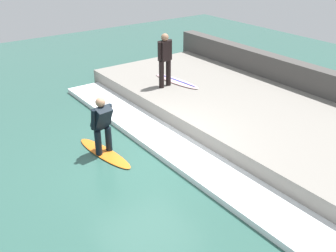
{
  "coord_description": "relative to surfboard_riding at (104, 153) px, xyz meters",
  "views": [
    {
      "loc": [
        -4.5,
        -7.15,
        5.03
      ],
      "look_at": [
        0.68,
        0.0,
        0.7
      ],
      "focal_mm": 42.0,
      "sensor_mm": 36.0,
      "label": 1
    }
  ],
  "objects": [
    {
      "name": "concrete_ledge",
      "position": [
        4.35,
        -0.8,
        0.24
      ],
      "size": [
        4.4,
        11.35,
        0.54
      ],
      "primitive_type": "cube",
      "color": "gray",
      "rests_on": "ground_plane"
    },
    {
      "name": "wave_foam_crest",
      "position": [
        1.56,
        -0.8,
        0.04
      ],
      "size": [
        1.18,
        10.79,
        0.15
      ],
      "primitive_type": "cube",
      "color": "white",
      "rests_on": "ground_plane"
    },
    {
      "name": "surfboard_riding",
      "position": [
        0.0,
        0.0,
        0.0
      ],
      "size": [
        0.71,
        2.1,
        0.06
      ],
      "color": "orange",
      "rests_on": "ground_plane"
    },
    {
      "name": "surfboard_waiting_near",
      "position": [
        3.84,
        2.05,
        0.54
      ],
      "size": [
        0.67,
        2.03,
        0.07
      ],
      "color": "beige",
      "rests_on": "concrete_ledge"
    },
    {
      "name": "surfer_waiting_near",
      "position": [
        3.28,
        1.93,
        1.48
      ],
      "size": [
        0.58,
        0.31,
        1.73
      ],
      "color": "black",
      "rests_on": "concrete_ledge"
    },
    {
      "name": "surfer_riding",
      "position": [
        0.0,
        0.0,
        0.85
      ],
      "size": [
        0.58,
        0.53,
        1.48
      ],
      "color": "black",
      "rests_on": "surfboard_riding"
    },
    {
      "name": "ground_plane",
      "position": [
        0.73,
        -0.8,
        -0.03
      ],
      "size": [
        28.0,
        28.0,
        0.0
      ],
      "primitive_type": "plane",
      "color": "#2D564C"
    },
    {
      "name": "back_wall",
      "position": [
        6.8,
        -0.8,
        0.63
      ],
      "size": [
        0.5,
        11.92,
        1.31
      ],
      "primitive_type": "cube",
      "color": "#474442",
      "rests_on": "ground_plane"
    }
  ]
}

